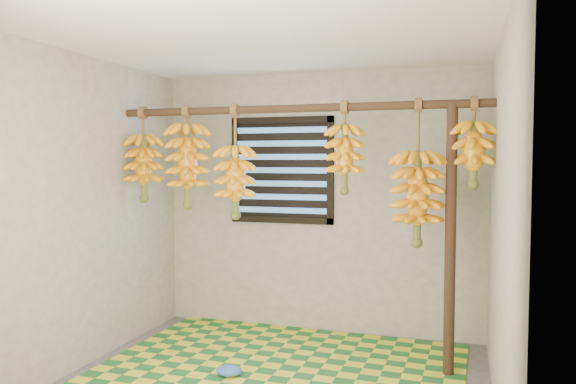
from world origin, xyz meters
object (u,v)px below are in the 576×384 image
at_px(banana_bunch_d, 345,158).
at_px(banana_bunch_e, 417,198).
at_px(banana_bunch_f, 473,154).
at_px(banana_bunch_b, 188,165).
at_px(plastic_bag, 229,371).
at_px(banana_bunch_a, 144,167).
at_px(woven_mat, 278,370).
at_px(support_post, 450,241).
at_px(banana_bunch_c, 235,181).

height_order(banana_bunch_d, banana_bunch_e, same).
relative_size(banana_bunch_d, banana_bunch_f, 1.09).
bearing_deg(banana_bunch_f, banana_bunch_b, 180.00).
relative_size(plastic_bag, banana_bunch_a, 0.24).
height_order(banana_bunch_d, banana_bunch_f, same).
xyz_separation_m(woven_mat, plastic_bag, (-0.30, -0.23, 0.05)).
bearing_deg(support_post, woven_mat, -166.38).
height_order(support_post, banana_bunch_c, banana_bunch_c).
bearing_deg(banana_bunch_d, banana_bunch_c, 180.00).
relative_size(banana_bunch_c, banana_bunch_d, 1.31).
xyz_separation_m(woven_mat, banana_bunch_d, (0.44, 0.30, 1.60)).
xyz_separation_m(plastic_bag, banana_bunch_a, (-1.01, 0.53, 1.48)).
distance_m(support_post, banana_bunch_d, 1.00).
xyz_separation_m(banana_bunch_a, banana_bunch_c, (0.85, 0.00, -0.11)).
bearing_deg(support_post, plastic_bag, -161.06).
bearing_deg(banana_bunch_f, banana_bunch_a, 180.00).
relative_size(support_post, woven_mat, 0.74).
bearing_deg(banana_bunch_c, banana_bunch_d, -0.00).
distance_m(support_post, banana_bunch_c, 1.75).
height_order(banana_bunch_a, banana_bunch_d, same).
height_order(banana_bunch_b, banana_bunch_d, same).
xyz_separation_m(banana_bunch_b, banana_bunch_c, (0.43, 0.00, -0.13)).
bearing_deg(support_post, banana_bunch_a, 180.00).
distance_m(plastic_bag, banana_bunch_e, 1.88).
xyz_separation_m(plastic_bag, banana_bunch_c, (-0.16, 0.53, 1.37)).
distance_m(banana_bunch_d, banana_bunch_f, 0.94).
height_order(support_post, banana_bunch_f, banana_bunch_f).
distance_m(woven_mat, banana_bunch_d, 1.69).
height_order(woven_mat, banana_bunch_b, banana_bunch_b).
xyz_separation_m(banana_bunch_a, banana_bunch_b, (0.42, 0.00, 0.02)).
relative_size(plastic_bag, banana_bunch_f, 0.30).
bearing_deg(plastic_bag, woven_mat, 37.01).
bearing_deg(woven_mat, banana_bunch_a, 167.21).
relative_size(plastic_bag, banana_bunch_e, 0.18).
bearing_deg(banana_bunch_b, banana_bunch_d, 0.00).
distance_m(banana_bunch_c, banana_bunch_d, 0.93).
bearing_deg(banana_bunch_e, support_post, 0.00).
height_order(banana_bunch_a, banana_bunch_e, same).
bearing_deg(banana_bunch_a, woven_mat, -12.79).
relative_size(banana_bunch_a, banana_bunch_f, 1.24).
distance_m(plastic_bag, banana_bunch_c, 1.48).
distance_m(banana_bunch_a, banana_bunch_c, 0.86).
distance_m(banana_bunch_a, banana_bunch_e, 2.32).
height_order(banana_bunch_a, banana_bunch_f, same).
height_order(banana_bunch_b, banana_bunch_f, same).
relative_size(support_post, banana_bunch_a, 2.49).
xyz_separation_m(woven_mat, banana_bunch_a, (-1.32, 0.30, 1.53)).
relative_size(banana_bunch_a, banana_bunch_c, 0.87).
distance_m(woven_mat, banana_bunch_c, 1.52).
height_order(support_post, banana_bunch_e, banana_bunch_e).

